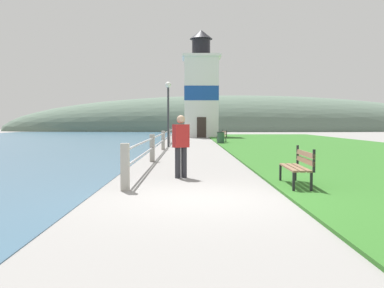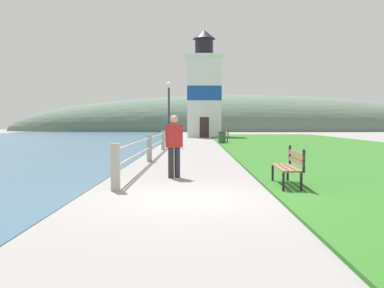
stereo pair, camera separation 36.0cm
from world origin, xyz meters
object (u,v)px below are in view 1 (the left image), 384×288
(lamp_post, at_px, (168,102))
(lighthouse, at_px, (201,91))
(person_strolling, at_px, (181,144))
(park_bench_near, at_px, (299,165))
(park_bench_midway, at_px, (223,135))
(trash_bin, at_px, (221,138))

(lamp_post, bearing_deg, lighthouse, 81.74)
(person_strolling, bearing_deg, park_bench_near, -151.21)
(park_bench_near, height_order, person_strolling, person_strolling)
(person_strolling, height_order, lamp_post, lamp_post)
(park_bench_near, relative_size, lighthouse, 0.16)
(park_bench_midway, bearing_deg, lighthouse, -88.91)
(lighthouse, height_order, lamp_post, lighthouse)
(trash_bin, relative_size, lamp_post, 0.21)
(park_bench_near, xyz_separation_m, person_strolling, (-2.74, 1.79, 0.38))
(person_strolling, bearing_deg, lamp_post, -23.91)
(park_bench_near, xyz_separation_m, lighthouse, (-1.29, 33.50, 4.09))
(park_bench_near, height_order, trash_bin, park_bench_near)
(trash_bin, distance_m, lamp_post, 5.36)
(lighthouse, relative_size, person_strolling, 6.32)
(park_bench_midway, height_order, lamp_post, lamp_post)
(trash_bin, height_order, lamp_post, lamp_post)
(park_bench_midway, xyz_separation_m, lighthouse, (-1.25, 11.86, 4.09))
(park_bench_near, bearing_deg, lamp_post, -74.74)
(park_bench_near, distance_m, trash_bin, 19.73)
(park_bench_near, height_order, lamp_post, lamp_post)
(park_bench_midway, height_order, person_strolling, person_strolling)
(lighthouse, bearing_deg, park_bench_midway, -83.98)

